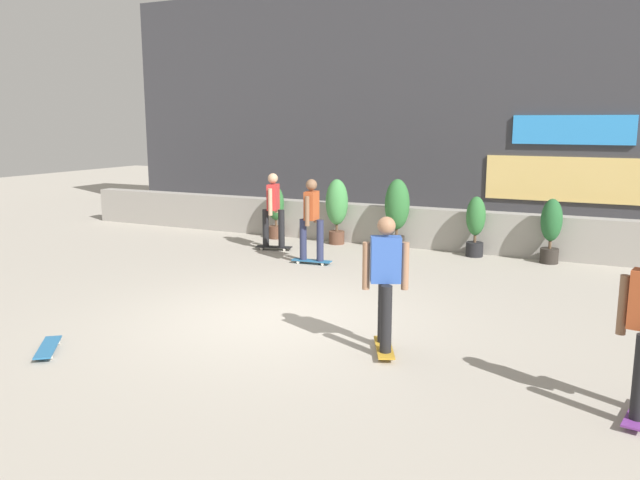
# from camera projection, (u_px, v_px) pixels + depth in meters

# --- Properties ---
(ground_plane) EXTENTS (48.00, 48.00, 0.00)m
(ground_plane) POSITION_uv_depth(u_px,v_px,m) (275.00, 318.00, 9.18)
(ground_plane) COLOR #A8A093
(planter_wall) EXTENTS (18.00, 0.40, 0.90)m
(planter_wall) POSITION_uv_depth(u_px,v_px,m) (406.00, 226.00, 14.41)
(planter_wall) COLOR gray
(planter_wall) RESTS_ON ground
(building_backdrop) EXTENTS (20.00, 2.08, 6.50)m
(building_backdrop) POSITION_uv_depth(u_px,v_px,m) (454.00, 105.00, 17.43)
(building_backdrop) COLOR #38383D
(building_backdrop) RESTS_ON ground
(potted_plant_0) EXTENTS (0.40, 0.40, 1.27)m
(potted_plant_0) POSITION_uv_depth(u_px,v_px,m) (276.00, 210.00, 15.30)
(potted_plant_0) COLOR brown
(potted_plant_0) RESTS_ON ground
(potted_plant_1) EXTENTS (0.51, 0.51, 1.50)m
(potted_plant_1) POSITION_uv_depth(u_px,v_px,m) (337.00, 206.00, 14.58)
(potted_plant_1) COLOR brown
(potted_plant_1) RESTS_ON ground
(potted_plant_2) EXTENTS (0.54, 0.54, 1.56)m
(potted_plant_2) POSITION_uv_depth(u_px,v_px,m) (397.00, 208.00, 13.95)
(potted_plant_2) COLOR #2D2823
(potted_plant_2) RESTS_ON ground
(potted_plant_3) EXTENTS (0.40, 0.40, 1.27)m
(potted_plant_3) POSITION_uv_depth(u_px,v_px,m) (476.00, 224.00, 13.25)
(potted_plant_3) COLOR black
(potted_plant_3) RESTS_ON ground
(potted_plant_4) EXTENTS (0.42, 0.42, 1.30)m
(potted_plant_4) POSITION_uv_depth(u_px,v_px,m) (551.00, 228.00, 12.61)
(potted_plant_4) COLOR #2D2823
(potted_plant_4) RESTS_ON ground
(skater_far_left) EXTENTS (0.82, 0.55, 1.70)m
(skater_far_left) POSITION_uv_depth(u_px,v_px,m) (273.00, 208.00, 13.87)
(skater_far_left) COLOR black
(skater_far_left) RESTS_ON ground
(skater_foreground) EXTENTS (0.52, 0.81, 1.70)m
(skater_foreground) POSITION_uv_depth(u_px,v_px,m) (385.00, 278.00, 7.65)
(skater_foreground) COLOR #BF8C26
(skater_foreground) RESTS_ON ground
(skater_by_wall_right) EXTENTS (0.82, 0.56, 1.70)m
(skater_by_wall_right) POSITION_uv_depth(u_px,v_px,m) (312.00, 217.00, 12.49)
(skater_by_wall_right) COLOR #266699
(skater_by_wall_right) RESTS_ON ground
(skateboard_near_camera) EXTENTS (0.65, 0.75, 0.08)m
(skateboard_near_camera) POSITION_uv_depth(u_px,v_px,m) (48.00, 347.00, 7.82)
(skateboard_near_camera) COLOR #266699
(skateboard_near_camera) RESTS_ON ground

